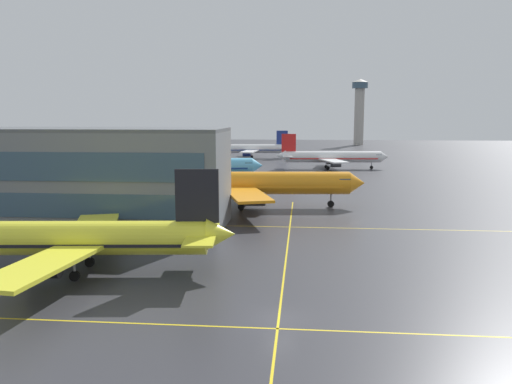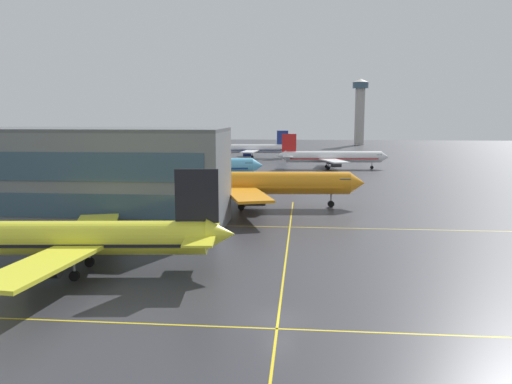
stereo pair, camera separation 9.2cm
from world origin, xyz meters
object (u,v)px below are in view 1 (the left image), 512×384
(airliner_far_right_stand, at_px, (248,149))
(airliner_far_left_stand, at_px, (332,157))
(airliner_third_row, at_px, (184,167))
(control_tower, at_px, (359,107))
(airliner_front_gate, at_px, (68,239))
(airliner_second_row, at_px, (250,183))

(airliner_far_right_stand, bearing_deg, airliner_far_left_stand, -51.24)
(airliner_third_row, relative_size, control_tower, 1.06)
(airliner_front_gate, bearing_deg, airliner_far_left_stand, 73.07)
(airliner_front_gate, height_order, airliner_third_row, airliner_third_row)
(airliner_second_row, bearing_deg, control_tower, 78.59)
(airliner_second_row, bearing_deg, airliner_third_row, 121.78)
(airliner_far_right_stand, bearing_deg, control_tower, 60.97)
(airliner_far_left_stand, distance_m, airliner_far_right_stand, 46.67)
(airliner_second_row, bearing_deg, airliner_far_left_stand, 75.04)
(airliner_third_row, distance_m, control_tower, 174.53)
(airliner_front_gate, distance_m, airliner_second_row, 42.77)
(airliner_front_gate, xyz_separation_m, airliner_third_row, (-4.38, 70.97, 0.28))
(control_tower, bearing_deg, airliner_third_row, -109.62)
(airliner_second_row, xyz_separation_m, control_tower, (39.26, 194.46, 16.35))
(airliner_front_gate, distance_m, control_tower, 241.34)
(airliner_front_gate, relative_size, airliner_third_row, 0.94)
(airliner_far_left_stand, bearing_deg, airliner_third_row, -135.68)
(airliner_third_row, bearing_deg, airliner_far_right_stand, 83.89)
(airliner_second_row, height_order, airliner_third_row, airliner_second_row)
(airliner_third_row, xyz_separation_m, airliner_far_left_stand, (36.97, 36.10, -0.37))
(airliner_front_gate, height_order, airliner_far_right_stand, airliner_front_gate)
(airliner_front_gate, distance_m, airliner_far_left_stand, 111.92)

